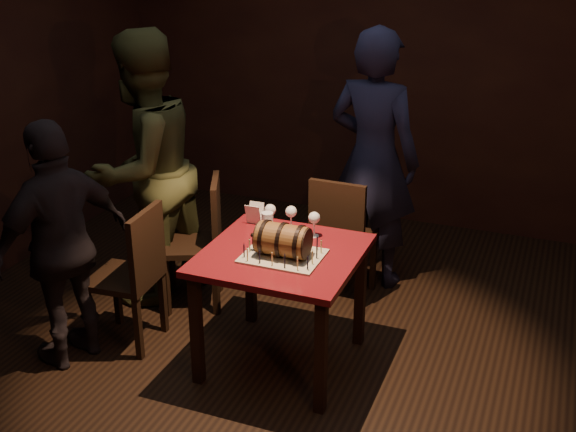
{
  "coord_description": "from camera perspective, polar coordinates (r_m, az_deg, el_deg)",
  "views": [
    {
      "loc": [
        1.42,
        -3.55,
        2.56
      ],
      "look_at": [
        -0.01,
        0.05,
        0.95
      ],
      "focal_mm": 45.0,
      "sensor_mm": 36.0,
      "label": 1
    }
  ],
  "objects": [
    {
      "name": "wine_glass_left",
      "position": [
        4.49,
        -1.42,
        0.4
      ],
      "size": [
        0.07,
        0.07,
        0.16
      ],
      "color": "silver",
      "rests_on": "pub_table"
    },
    {
      "name": "wine_glass_right",
      "position": [
        4.37,
        2.08,
        -0.22
      ],
      "size": [
        0.07,
        0.07,
        0.16
      ],
      "color": "silver",
      "rests_on": "pub_table"
    },
    {
      "name": "birthday_candles",
      "position": [
        4.13,
        -0.41,
        -2.6
      ],
      "size": [
        0.4,
        0.3,
        0.09
      ],
      "color": "#DFD585",
      "rests_on": "cake_board"
    },
    {
      "name": "pub_table",
      "position": [
        4.26,
        -0.48,
        -4.19
      ],
      "size": [
        0.9,
        0.9,
        0.75
      ],
      "color": "#530D14",
      "rests_on": "ground"
    },
    {
      "name": "person_back",
      "position": [
        5.23,
        6.76,
        4.48
      ],
      "size": [
        0.76,
        0.57,
        1.9
      ],
      "primitive_type": "imported",
      "rotation": [
        0.0,
        0.0,
        2.96
      ],
      "color": "#191A32",
      "rests_on": "ground"
    },
    {
      "name": "menu_card",
      "position": [
        4.58,
        -2.66,
        0.17
      ],
      "size": [
        0.1,
        0.05,
        0.13
      ],
      "primitive_type": null,
      "color": "white",
      "rests_on": "pub_table"
    },
    {
      "name": "person_left_rear",
      "position": [
        5.05,
        -11.32,
        3.58
      ],
      "size": [
        0.92,
        1.07,
        1.91
      ],
      "primitive_type": "imported",
      "rotation": [
        0.0,
        0.0,
        -1.81
      ],
      "color": "#3E4020",
      "rests_on": "ground"
    },
    {
      "name": "cake_board",
      "position": [
        4.15,
        -0.41,
        -3.18
      ],
      "size": [
        0.45,
        0.35,
        0.01
      ],
      "primitive_type": "cube",
      "color": "#ACA48B",
      "rests_on": "pub_table"
    },
    {
      "name": "pint_of_ale",
      "position": [
        4.4,
        -1.63,
        -0.68
      ],
      "size": [
        0.07,
        0.07,
        0.15
      ],
      "color": "silver",
      "rests_on": "pub_table"
    },
    {
      "name": "wine_glass_mid",
      "position": [
        4.46,
        0.25,
        0.26
      ],
      "size": [
        0.07,
        0.07,
        0.16
      ],
      "color": "silver",
      "rests_on": "pub_table"
    },
    {
      "name": "person_left_front",
      "position": [
        4.46,
        -17.39,
        -2.23
      ],
      "size": [
        0.64,
        0.97,
        1.53
      ],
      "primitive_type": "imported",
      "rotation": [
        0.0,
        0.0,
        -1.9
      ],
      "color": "black",
      "rests_on": "ground"
    },
    {
      "name": "barrel_cake",
      "position": [
        4.11,
        -0.42,
        -1.91
      ],
      "size": [
        0.35,
        0.21,
        0.21
      ],
      "color": "brown",
      "rests_on": "cake_board"
    },
    {
      "name": "room_shell",
      "position": [
        4.0,
        -0.19,
        5.7
      ],
      "size": [
        5.04,
        5.04,
        2.8
      ],
      "color": "black",
      "rests_on": "ground"
    },
    {
      "name": "chair_left_front",
      "position": [
        4.61,
        -12.04,
        -4.19
      ],
      "size": [
        0.43,
        0.43,
        0.93
      ],
      "color": "black",
      "rests_on": "ground"
    },
    {
      "name": "chair_left_rear",
      "position": [
        5.02,
        -6.77,
        -1.55
      ],
      "size": [
        0.53,
        0.53,
        0.93
      ],
      "color": "black",
      "rests_on": "ground"
    },
    {
      "name": "chair_back",
      "position": [
        5.04,
        4.21,
        -1.36
      ],
      "size": [
        0.41,
        0.41,
        0.93
      ],
      "color": "black",
      "rests_on": "ground"
    }
  ]
}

